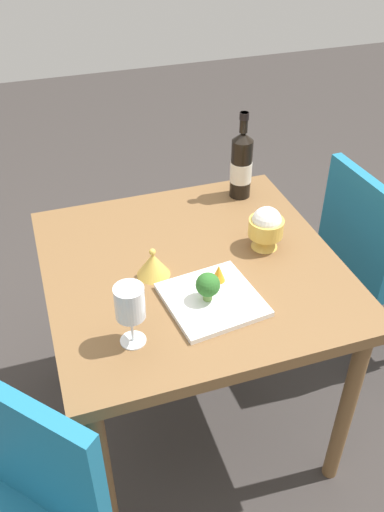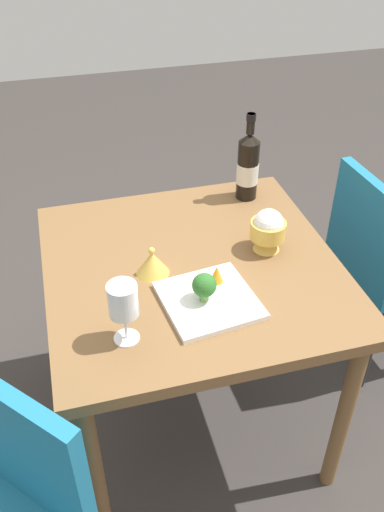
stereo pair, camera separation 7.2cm
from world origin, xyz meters
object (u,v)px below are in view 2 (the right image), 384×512
at_px(rice_bowl_lid, 152,263).
at_px(serving_plate, 210,300).
at_px(carrot_garnish_left, 217,274).
at_px(chair_near_window, 7,500).
at_px(broccoli_floret, 204,286).
at_px(wine_glass, 123,301).
at_px(chair_by_wall, 377,254).
at_px(rice_bowl, 268,229).
at_px(wine_bottle, 248,166).

xyz_separation_m(rice_bowl_lid, serving_plate, (0.17, 0.13, -0.03)).
bearing_deg(carrot_garnish_left, rice_bowl_lid, -122.05).
bearing_deg(chair_near_window, rice_bowl_lid, -85.36).
bearing_deg(broccoli_floret, wine_glass, -71.80).
relative_size(wine_glass, rice_bowl_lid, 1.79).
bearing_deg(carrot_garnish_left, broccoli_floret, -40.32).
relative_size(chair_near_window, rice_bowl_lid, 8.50).
xyz_separation_m(chair_by_wall, rice_bowl, (0.12, -0.51, 0.29)).
xyz_separation_m(wine_glass, rice_bowl_lid, (-0.25, 0.12, -0.09)).
height_order(wine_glass, broccoli_floret, wine_glass).
height_order(serving_plate, broccoli_floret, broccoli_floret).
xyz_separation_m(serving_plate, carrot_garnish_left, (-0.06, 0.04, 0.03)).
bearing_deg(wine_bottle, broccoli_floret, -30.81).
distance_m(rice_bowl_lid, serving_plate, 0.21).
bearing_deg(serving_plate, chair_by_wall, 112.57).
xyz_separation_m(rice_bowl, broccoli_floret, (0.20, -0.26, -0.01)).
bearing_deg(serving_plate, rice_bowl_lid, -143.26).
distance_m(chair_by_wall, rice_bowl, 0.60).
bearing_deg(chair_by_wall, wine_bottle, -115.87).
bearing_deg(rice_bowl, broccoli_floret, -53.06).
distance_m(rice_bowl_lid, broccoli_floret, 0.20).
relative_size(broccoli_floret, carrot_garnish_left, 1.61).
distance_m(wine_bottle, wine_glass, 0.80).
bearing_deg(chair_near_window, broccoli_floret, -102.91).
xyz_separation_m(wine_bottle, wine_glass, (0.59, -0.54, 0.01)).
height_order(chair_near_window, wine_glass, wine_glass).
xyz_separation_m(wine_bottle, serving_plate, (0.51, -0.29, -0.12)).
height_order(wine_glass, carrot_garnish_left, wine_glass).
bearing_deg(chair_near_window, rice_bowl, -100.19).
relative_size(chair_near_window, wine_bottle, 2.69).
bearing_deg(rice_bowl, rice_bowl_lid, -86.07).
bearing_deg(chair_by_wall, chair_near_window, -67.96).
xyz_separation_m(wine_glass, carrot_garnish_left, (-0.14, 0.29, -0.09)).
bearing_deg(carrot_garnish_left, wine_glass, -63.58).
bearing_deg(wine_glass, wine_bottle, 137.68).
relative_size(rice_bowl, carrot_garnish_left, 2.66).
distance_m(chair_near_window, serving_plate, 0.71).
height_order(rice_bowl, broccoli_floret, rice_bowl).
relative_size(wine_bottle, rice_bowl_lid, 3.15).
xyz_separation_m(chair_near_window, wine_bottle, (-0.83, 0.88, 0.34)).
height_order(wine_glass, rice_bowl_lid, wine_glass).
height_order(chair_near_window, serving_plate, chair_near_window).
height_order(chair_near_window, rice_bowl_lid, chair_near_window).
bearing_deg(wine_bottle, serving_plate, -29.50).
bearing_deg(broccoli_floret, rice_bowl_lid, -147.37).
distance_m(chair_by_wall, wine_glass, 1.13).
relative_size(chair_near_window, broccoli_floret, 9.91).
bearing_deg(wine_bottle, chair_by_wall, 67.21).
relative_size(chair_by_wall, broccoli_floret, 9.91).
distance_m(wine_bottle, rice_bowl, 0.32).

